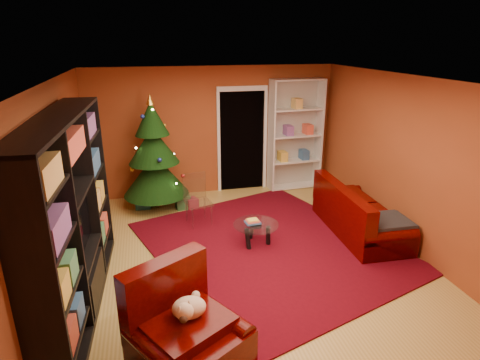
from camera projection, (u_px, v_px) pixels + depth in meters
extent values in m
cube|color=#AB8B41|center=(246.00, 255.00, 6.13)|extent=(5.00, 5.50, 0.05)
cube|color=silver|center=(247.00, 77.00, 5.24)|extent=(5.00, 5.50, 0.05)
cube|color=#954320|center=(213.00, 131.00, 8.23)|extent=(5.00, 0.05, 2.60)
cube|color=#954320|center=(56.00, 187.00, 5.13)|extent=(0.05, 5.50, 2.60)
cube|color=#954320|center=(403.00, 161.00, 6.24)|extent=(0.05, 5.50, 2.60)
cube|color=#530510|center=(269.00, 246.00, 6.31)|extent=(4.38, 4.73, 0.02)
cube|color=#166074|center=(143.00, 201.00, 7.73)|extent=(0.30, 0.30, 0.28)
cube|color=#255A2D|center=(183.00, 202.00, 7.71)|extent=(0.29, 0.29, 0.26)
cube|color=maroon|center=(192.00, 203.00, 7.71)|extent=(0.26, 0.26, 0.21)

